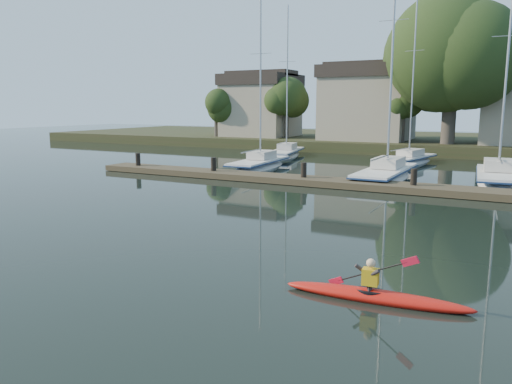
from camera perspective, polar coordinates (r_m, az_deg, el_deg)
The scene contains 9 objects.
ground at distance 14.70m, azimuth -4.60°, elevation -7.41°, with size 160.00×160.00×0.00m, color black.
kayak at distance 11.80m, azimuth 13.44°, elevation -11.23°, with size 4.27×0.87×1.36m.
dock at distance 27.24m, azimuth 11.31°, elevation 0.90°, with size 34.00×2.00×1.80m.
sailboat_1 at distance 35.21m, azimuth 0.36°, elevation 2.45°, with size 2.52×8.40×13.57m.
sailboat_2 at distance 30.78m, azimuth 14.57°, elevation 1.04°, with size 2.39×9.55×15.76m.
sailboat_3 at distance 31.45m, azimuth 25.85°, elevation 0.52°, with size 2.92×8.87×14.08m.
sailboat_5 at distance 43.56m, azimuth 3.42°, elevation 3.88°, with size 3.51×8.56×13.82m.
sailboat_6 at distance 39.48m, azimuth 16.89°, elevation 2.86°, with size 3.62×9.16×14.25m.
shore at distance 52.48m, azimuth 21.44°, elevation 7.96°, with size 90.00×25.25×12.75m.
Camera 1 is at (7.54, -11.84, 4.35)m, focal length 35.00 mm.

